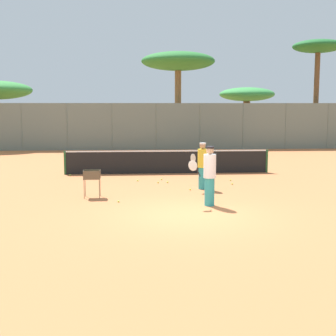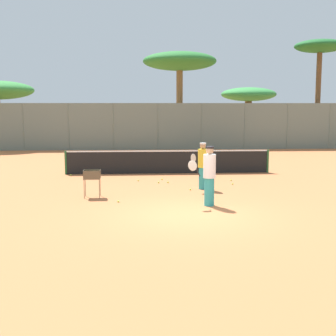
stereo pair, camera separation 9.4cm
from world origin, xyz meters
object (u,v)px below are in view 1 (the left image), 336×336
object	(u,v)px
ball_cart	(92,177)
player_red_cap	(209,175)
player_white_outfit	(202,165)
tennis_net	(167,161)

from	to	relation	value
ball_cart	player_red_cap	bearing A→B (deg)	-22.58
player_white_outfit	ball_cart	xyz separation A→B (m)	(-3.97, -1.34, -0.20)
player_white_outfit	player_red_cap	xyz separation A→B (m)	(-0.19, -2.91, 0.07)
tennis_net	player_red_cap	xyz separation A→B (m)	(0.83, -7.01, 0.41)
tennis_net	player_red_cap	bearing A→B (deg)	-83.21
player_red_cap	ball_cart	size ratio (longest dim) A/B	1.99
tennis_net	player_white_outfit	xyz separation A→B (m)	(1.03, -4.10, 0.35)
tennis_net	ball_cart	bearing A→B (deg)	-118.40
ball_cart	player_white_outfit	bearing A→B (deg)	18.65
player_red_cap	ball_cart	bearing A→B (deg)	-35.25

